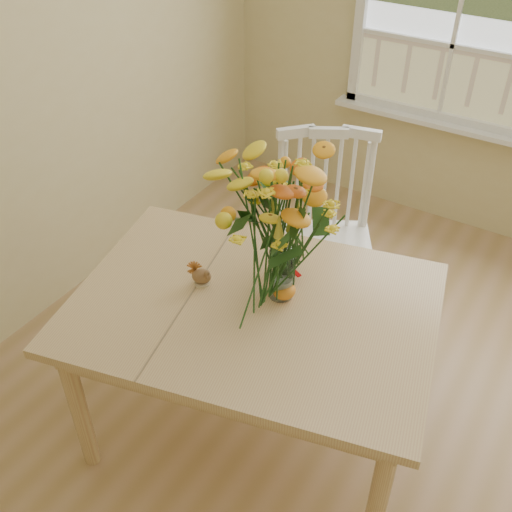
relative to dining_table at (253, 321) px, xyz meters
The scene contains 7 objects.
floor 0.90m from the dining_table, 12.47° to the right, with size 4.00×4.50×0.01m, color #AA8652.
dining_table is the anchor object (origin of this frame).
windsor_chair 0.83m from the dining_table, 97.11° to the left, with size 0.65×0.64×1.04m.
flower_vase 0.43m from the dining_table, 57.93° to the left, with size 0.45×0.45×0.54m.
pumpkin 0.18m from the dining_table, 48.65° to the left, with size 0.09×0.09×0.07m, color orange.
turkey_figurine 0.27m from the dining_table, behind, with size 0.10×0.09×0.10m.
dark_gourd 0.27m from the dining_table, 89.53° to the left, with size 0.12×0.08×0.07m.
Camera 1 is at (0.32, -1.31, 2.30)m, focal length 42.00 mm.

